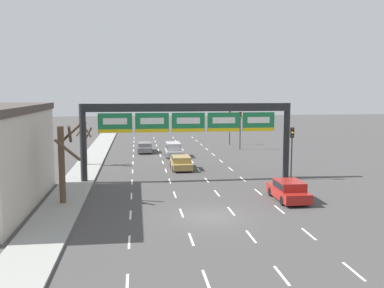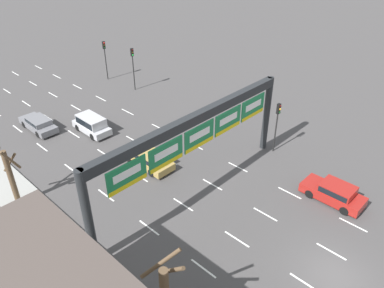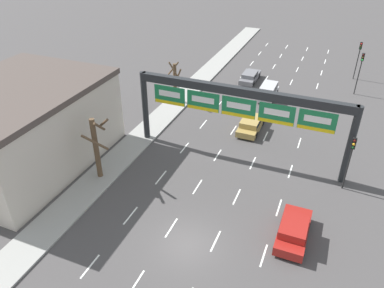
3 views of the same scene
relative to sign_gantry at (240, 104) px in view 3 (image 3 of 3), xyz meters
The scene contains 14 objects.
ground_plane 12.44m from the sign_gantry, 90.00° to the right, with size 220.00×220.00×0.00m, color #474444.
sidewalk_left 15.72m from the sign_gantry, 130.65° to the right, with size 2.80×110.00×0.15m.
lane_dashes 5.79m from the sign_gantry, 90.00° to the left, with size 10.02×67.00×0.01m.
sign_gantry is the anchor object (origin of this frame).
building_near 18.66m from the sign_gantry, 156.34° to the right, with size 11.34×14.79×6.95m.
suv_silver 14.43m from the sign_gantry, 90.63° to the left, with size 1.82×4.28×1.71m.
car_red 11.22m from the sign_gantry, 51.52° to the right, with size 1.94×4.54×1.49m.
car_gold 7.09m from the sign_gantry, 90.66° to the left, with size 1.96×4.74×1.35m.
car_grey 18.91m from the sign_gantry, 100.95° to the left, with size 1.82×4.80×1.29m.
traffic_light_near_gantry 9.46m from the sign_gantry, ahead, with size 0.30×0.35×4.69m.
traffic_light_mid_block 21.15m from the sign_gantry, 63.64° to the left, with size 0.30×0.35×5.10m.
traffic_light_far_end 25.79m from the sign_gantry, 69.36° to the left, with size 0.30×0.35×4.92m.
tree_bare_closest 13.46m from the sign_gantry, 138.85° to the left, with size 1.80×1.76×4.88m.
tree_bare_second 12.10m from the sign_gantry, 143.39° to the right, with size 1.73×2.77×5.52m.
Camera 3 is at (7.00, -16.25, 18.91)m, focal length 35.00 mm.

